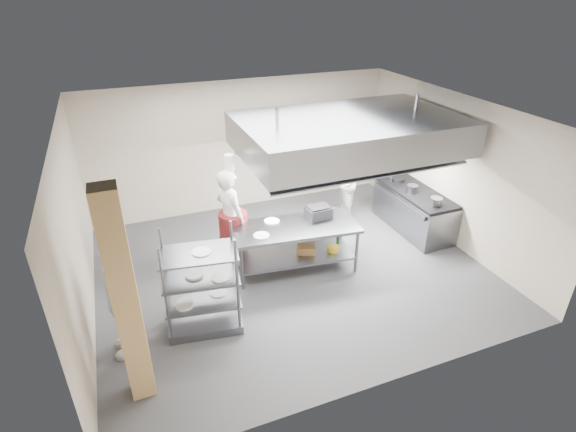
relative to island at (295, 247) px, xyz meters
name	(u,v)px	position (x,y,z in m)	size (l,w,h in m)	color
floor	(291,269)	(-0.09, -0.02, -0.46)	(7.00, 7.00, 0.00)	#29292B
ceiling	(292,113)	(-0.09, -0.02, 2.54)	(7.00, 7.00, 0.00)	silver
wall_back	(243,146)	(-0.09, 2.98, 1.04)	(7.00, 7.00, 0.00)	#AE9E8A
wall_left	(75,235)	(-3.59, -0.02, 1.04)	(6.00, 6.00, 0.00)	#AE9E8A
wall_right	(453,170)	(3.41, -0.02, 1.04)	(6.00, 6.00, 0.00)	#AE9E8A
column	(126,301)	(-2.99, -1.92, 1.04)	(0.30, 0.30, 3.00)	tan
exhaust_hood	(349,134)	(1.21, 0.38, 1.94)	(4.00, 2.50, 0.60)	gray
hood_strip_a	(304,157)	(0.31, 0.38, 1.62)	(1.60, 0.12, 0.04)	white
hood_strip_b	(390,144)	(2.11, 0.38, 1.62)	(1.60, 0.12, 0.04)	white
wall_shelf	(316,139)	(1.71, 2.82, 1.04)	(1.50, 0.28, 0.04)	gray
island	(295,247)	(0.00, 0.00, 0.00)	(2.30, 0.96, 0.91)	slate
island_worktop	(295,227)	(0.00, 0.00, 0.42)	(2.30, 0.96, 0.06)	gray
island_undershelf	(295,254)	(0.00, 0.00, -0.16)	(2.12, 0.86, 0.04)	gray
pass_rack	(201,283)	(-1.94, -0.99, 0.39)	(1.13, 0.66, 1.70)	gray
cooking_range	(413,211)	(2.99, 0.48, -0.04)	(0.80, 2.00, 0.84)	gray
range_top	(416,192)	(2.99, 0.48, 0.41)	(0.78, 1.96, 0.06)	black
chef_head	(230,217)	(-1.04, 0.66, 0.51)	(0.70, 0.46, 1.93)	silver
chef_line	(342,180)	(1.73, 1.48, 0.49)	(0.92, 0.72, 1.89)	white
chef_plating	(121,298)	(-3.09, -1.07, 0.48)	(1.10, 0.46, 1.88)	white
griddle	(318,212)	(0.53, 0.15, 0.56)	(0.44, 0.34, 0.22)	slate
wicker_basket	(306,249)	(0.20, -0.05, -0.06)	(0.34, 0.23, 0.15)	olive
stockpot	(412,189)	(2.86, 0.46, 0.53)	(0.23, 0.23, 0.16)	gray
plate_stack	(203,299)	(-1.94, -0.99, 0.09)	(0.28, 0.28, 0.05)	white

